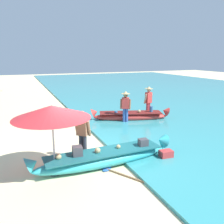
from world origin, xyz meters
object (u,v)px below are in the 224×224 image
object	(u,v)px
person_tourist_customer	(83,133)
cooler_box	(166,155)
boat_cyan_foreground	(105,157)
paddle	(120,174)
person_vendor_assistant	(148,100)
boat_red_midground	(130,116)
person_vendor_hatted	(125,105)
patio_umbrella_large	(52,112)

from	to	relation	value
person_tourist_customer	cooler_box	xyz separation A→B (m)	(2.58, -1.09, -0.79)
boat_cyan_foreground	paddle	bearing A→B (deg)	-74.48
person_tourist_customer	person_vendor_assistant	world-z (taller)	person_vendor_assistant
boat_red_midground	person_vendor_assistant	distance (m)	1.51
cooler_box	person_vendor_hatted	bearing A→B (deg)	85.61
boat_cyan_foreground	person_vendor_assistant	xyz separation A→B (m)	(4.44, 4.77, 0.75)
boat_cyan_foreground	person_vendor_hatted	size ratio (longest dim) A/B	2.84
person_vendor_hatted	person_vendor_assistant	bearing A→B (deg)	21.54
boat_red_midground	person_tourist_customer	distance (m)	5.30
person_tourist_customer	paddle	bearing A→B (deg)	-63.63
boat_cyan_foreground	boat_red_midground	xyz separation A→B (m)	(3.17, 4.47, -0.01)
boat_cyan_foreground	person_vendor_hatted	bearing A→B (deg)	56.70
patio_umbrella_large	cooler_box	xyz separation A→B (m)	(3.62, -0.44, -1.72)
patio_umbrella_large	paddle	size ratio (longest dim) A/B	1.51
boat_red_midground	paddle	world-z (taller)	boat_red_midground
boat_cyan_foreground	boat_red_midground	distance (m)	5.48
person_tourist_customer	person_vendor_assistant	distance (m)	6.40
boat_cyan_foreground	person_vendor_hatted	xyz separation A→B (m)	(2.67, 4.07, 0.70)
boat_cyan_foreground	person_tourist_customer	world-z (taller)	person_tourist_customer
person_tourist_customer	boat_cyan_foreground	bearing A→B (deg)	-54.39
person_vendor_hatted	patio_umbrella_large	world-z (taller)	patio_umbrella_large
cooler_box	boat_cyan_foreground	bearing A→B (deg)	173.02
person_tourist_customer	patio_umbrella_large	xyz separation A→B (m)	(-1.04, -0.65, 0.93)
paddle	person_vendor_hatted	bearing A→B (deg)	62.67
boat_red_midground	person_vendor_assistant	world-z (taller)	person_vendor_assistant
person_vendor_hatted	cooler_box	world-z (taller)	person_vendor_hatted
boat_cyan_foreground	paddle	distance (m)	0.78
boat_cyan_foreground	person_vendor_assistant	distance (m)	6.56
patio_umbrella_large	person_vendor_hatted	bearing A→B (deg)	43.52
boat_red_midground	paddle	distance (m)	5.98
person_vendor_hatted	paddle	bearing A→B (deg)	-117.33
boat_cyan_foreground	person_vendor_assistant	bearing A→B (deg)	47.01
person_tourist_customer	patio_umbrella_large	bearing A→B (deg)	-148.00
person_vendor_assistant	patio_umbrella_large	size ratio (longest dim) A/B	0.80
boat_red_midground	person_vendor_assistant	bearing A→B (deg)	13.24
boat_cyan_foreground	person_tourist_customer	bearing A→B (deg)	125.61
cooler_box	paddle	bearing A→B (deg)	-166.34
person_vendor_assistant	paddle	size ratio (longest dim) A/B	1.21
boat_cyan_foreground	person_vendor_hatted	distance (m)	4.92
boat_red_midground	person_tourist_customer	world-z (taller)	person_tourist_customer
person_vendor_hatted	person_vendor_assistant	distance (m)	1.90
person_vendor_assistant	boat_cyan_foreground	bearing A→B (deg)	-132.99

